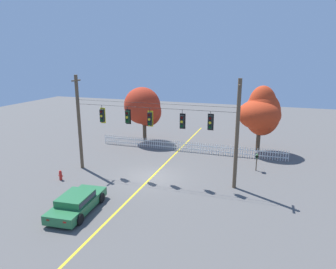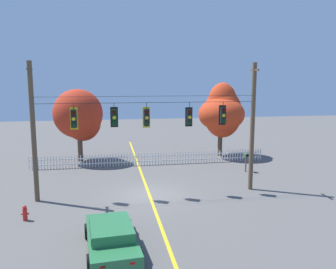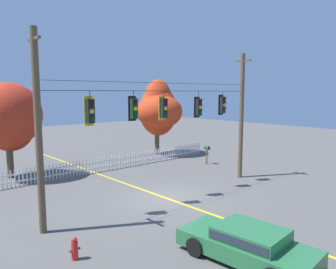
{
  "view_description": "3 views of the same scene",
  "coord_description": "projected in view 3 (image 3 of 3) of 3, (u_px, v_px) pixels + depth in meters",
  "views": [
    {
      "loc": [
        8.28,
        -20.77,
        9.15
      ],
      "look_at": [
        1.02,
        0.92,
        3.3
      ],
      "focal_mm": 32.45,
      "sensor_mm": 36.0,
      "label": 1
    },
    {
      "loc": [
        -2.32,
        -19.95,
        6.82
      ],
      "look_at": [
        1.25,
        0.64,
        3.51
      ],
      "focal_mm": 37.44,
      "sensor_mm": 36.0,
      "label": 2
    },
    {
      "loc": [
        -10.97,
        -12.43,
        5.42
      ],
      "look_at": [
        0.93,
        0.85,
        3.15
      ],
      "focal_mm": 35.46,
      "sensor_mm": 36.0,
      "label": 3
    }
  ],
  "objects": [
    {
      "name": "traffic_signal_westbound_side",
      "position": [
        198.0,
        107.0,
        18.15
      ],
      "size": [
        0.43,
        0.38,
        1.45
      ],
      "color": "black"
    },
    {
      "name": "lane_centerline_stripe",
      "position": [
        166.0,
        198.0,
        17.13
      ],
      "size": [
        0.16,
        36.0,
        0.01
      ],
      "primitive_type": "cube",
      "color": "gold",
      "rests_on": "ground"
    },
    {
      "name": "traffic_signal_eastbound_side",
      "position": [
        134.0,
        108.0,
        15.25
      ],
      "size": [
        0.43,
        0.38,
        1.39
      ],
      "color": "black"
    },
    {
      "name": "roadside_mailbox",
      "position": [
        207.0,
        149.0,
        25.05
      ],
      "size": [
        0.25,
        0.44,
        1.42
      ],
      "color": "brown",
      "rests_on": "ground"
    },
    {
      "name": "white_picket_fence",
      "position": [
        108.0,
        163.0,
        23.12
      ],
      "size": [
        18.7,
        0.06,
        1.01
      ],
      "color": "silver",
      "rests_on": "ground"
    },
    {
      "name": "autumn_maple_mid",
      "position": [
        159.0,
        109.0,
        28.74
      ],
      "size": [
        4.05,
        3.95,
        6.53
      ],
      "color": "brown",
      "rests_on": "ground"
    },
    {
      "name": "traffic_signal_northbound_secondary",
      "position": [
        90.0,
        111.0,
        13.78
      ],
      "size": [
        0.43,
        0.38,
        1.47
      ],
      "color": "black"
    },
    {
      "name": "fire_hydrant",
      "position": [
        75.0,
        248.0,
        10.77
      ],
      "size": [
        0.38,
        0.22,
        0.77
      ],
      "color": "red",
      "rests_on": "ground"
    },
    {
      "name": "autumn_maple_near_fence",
      "position": [
        9.0,
        119.0,
        20.63
      ],
      "size": [
        4.0,
        4.05,
        6.04
      ],
      "color": "brown",
      "rests_on": "ground"
    },
    {
      "name": "ground",
      "position": [
        166.0,
        198.0,
        17.13
      ],
      "size": [
        80.0,
        80.0,
        0.0
      ],
      "primitive_type": "plane",
      "color": "#565451"
    },
    {
      "name": "traffic_signal_northbound_primary",
      "position": [
        164.0,
        108.0,
        16.48
      ],
      "size": [
        0.43,
        0.38,
        1.46
      ],
      "color": "black"
    },
    {
      "name": "traffic_signal_southbound_primary",
      "position": [
        222.0,
        105.0,
        19.51
      ],
      "size": [
        0.43,
        0.38,
        1.4
      ],
      "color": "black"
    },
    {
      "name": "signal_support_span",
      "position": [
        166.0,
        121.0,
        16.63
      ],
      "size": [
        13.0,
        1.1,
        7.8
      ],
      "color": "brown",
      "rests_on": "ground"
    },
    {
      "name": "parked_car",
      "position": [
        248.0,
        243.0,
        10.66
      ],
      "size": [
        2.31,
        4.58,
        1.15
      ],
      "color": "#286B3D",
      "rests_on": "ground"
    }
  ]
}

